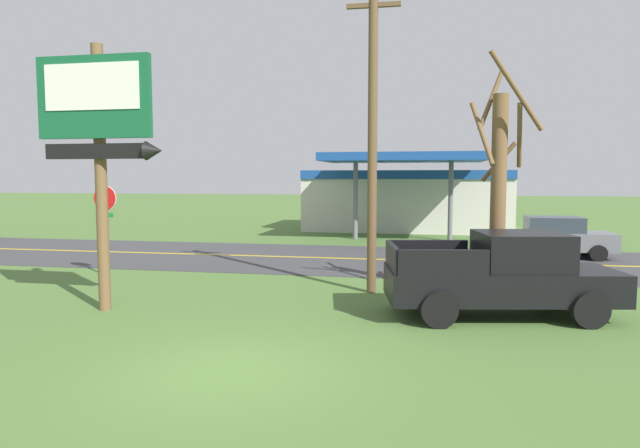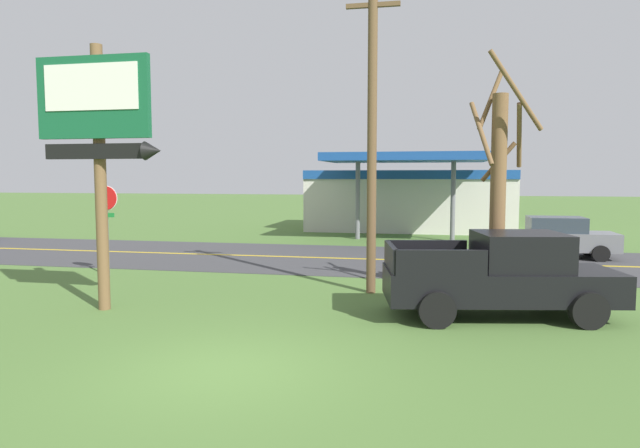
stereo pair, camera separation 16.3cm
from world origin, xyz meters
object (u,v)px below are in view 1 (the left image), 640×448
at_px(utility_pole, 373,118).
at_px(pickup_black_parked_on_lawn, 503,275).
at_px(motel_sign, 99,128).
at_px(bare_tree, 499,188).
at_px(car_grey_near_lane, 556,237).
at_px(stop_sign, 105,214).
at_px(gas_station, 406,198).

height_order(utility_pole, pickup_black_parked_on_lawn, utility_pole).
xyz_separation_m(motel_sign, utility_pole, (6.11, 3.39, 0.45)).
bearing_deg(bare_tree, car_grey_near_lane, 68.90).
distance_m(stop_sign, pickup_black_parked_on_lawn, 12.37).
bearing_deg(car_grey_near_lane, motel_sign, -137.62).
bearing_deg(utility_pole, gas_station, 89.28).
distance_m(gas_station, car_grey_near_lane, 12.52).
relative_size(stop_sign, bare_tree, 0.47).
bearing_deg(motel_sign, utility_pole, 29.00).
bearing_deg(pickup_black_parked_on_lawn, motel_sign, -172.24).
relative_size(pickup_black_parked_on_lawn, car_grey_near_lane, 1.30).
height_order(motel_sign, gas_station, motel_sign).
relative_size(motel_sign, bare_tree, 1.01).
height_order(bare_tree, pickup_black_parked_on_lawn, bare_tree).
bearing_deg(gas_station, motel_sign, -105.87).
xyz_separation_m(bare_tree, car_grey_near_lane, (3.28, 8.49, -2.11)).
bearing_deg(car_grey_near_lane, utility_pole, -128.80).
distance_m(stop_sign, gas_station, 20.13).
height_order(motel_sign, stop_sign, motel_sign).
xyz_separation_m(stop_sign, utility_pole, (8.70, -0.90, 2.80)).
bearing_deg(bare_tree, stop_sign, 174.36).
bearing_deg(bare_tree, gas_station, 99.11).
bearing_deg(utility_pole, motel_sign, -151.00).
xyz_separation_m(motel_sign, stop_sign, (-2.59, 4.29, -2.35)).
bearing_deg(pickup_black_parked_on_lawn, stop_sign, 165.88).
distance_m(pickup_black_parked_on_lawn, car_grey_near_lane, 10.84).
bearing_deg(stop_sign, car_grey_near_lane, 25.54).
bearing_deg(bare_tree, pickup_black_parked_on_lawn, -91.84).
height_order(stop_sign, gas_station, gas_station).
distance_m(stop_sign, bare_tree, 12.11).
distance_m(utility_pole, pickup_black_parked_on_lawn, 5.48).
height_order(motel_sign, bare_tree, motel_sign).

